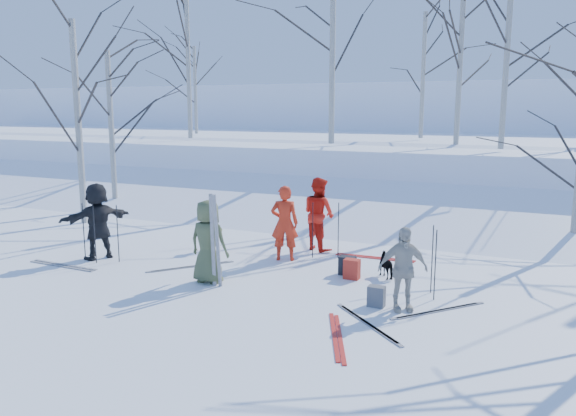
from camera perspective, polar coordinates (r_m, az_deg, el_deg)
The scene contains 37 objects.
ground at distance 11.69m, azimuth -3.12°, elevation -7.47°, with size 120.00×120.00×0.00m, color white.
snow_ramp at distance 17.95m, azimuth 7.40°, elevation -0.79°, with size 70.00×9.50×1.40m, color white.
snow_plateau at distance 27.45m, azimuth 13.78°, elevation 4.60°, with size 70.00×18.00×2.20m, color white.
far_hill at distance 48.14m, azimuth 18.77°, elevation 7.84°, with size 90.00×30.00×6.00m, color white.
skier_olive_center at distance 11.52m, azimuth -8.10°, elevation -3.39°, with size 0.84×0.55×1.72m, color #475130.
skier_red_north at distance 13.07m, azimuth -0.36°, elevation -1.55°, with size 0.65×0.42×1.77m, color red.
skier_redor_behind at distance 14.05m, azimuth 3.14°, elevation -0.59°, with size 0.89×0.70×1.84m, color red.
skier_red_seated at distance 14.21m, azimuth -7.75°, elevation -2.52°, with size 0.57×0.33×0.88m, color red.
skier_cream_east at distance 10.08m, azimuth 11.58°, elevation -6.09°, with size 0.89×0.37×1.51m, color beige.
skier_grey_west at distance 13.95m, azimuth -18.79°, elevation -1.25°, with size 1.68×0.54×1.82m, color black.
dog at distance 12.08m, azimuth 10.11°, elevation -5.75°, with size 0.28×0.62×0.52m, color black.
upright_ski_left at distance 11.19m, azimuth -7.67°, elevation -3.31°, with size 0.07×0.02×1.90m, color silver.
upright_ski_right at distance 11.13m, azimuth -7.20°, elevation -3.38°, with size 0.07×0.02×1.90m, color silver.
ski_pair_a at distance 9.59m, azimuth 8.10°, elevation -11.55°, with size 1.55×1.42×0.02m, color silver, non-canonical shape.
ski_pair_b at distance 9.04m, azimuth 5.02°, elevation -12.89°, with size 0.94×1.82×0.02m, color red, non-canonical shape.
ski_pair_c at distance 12.88m, azimuth -9.84°, elevation -5.89°, with size 1.35×1.60×0.02m, color silver, non-canonical shape.
ski_pair_d at distance 13.76m, azimuth -21.89°, elevation -5.44°, with size 1.90×0.23×0.02m, color silver, non-canonical shape.
ski_pair_e at distance 13.59m, azimuth 8.83°, elevation -5.01°, with size 1.91×0.30×0.02m, color red, non-canonical shape.
ski_pair_f at distance 10.40m, azimuth 15.04°, elevation -10.04°, with size 1.38×1.58×0.02m, color silver, non-canonical shape.
ski_pole_a at distance 13.58m, azimuth -19.04°, elevation -2.59°, with size 0.02×0.02×1.34m, color black.
ski_pole_b at distance 11.16m, azimuth 14.43°, elevation -5.06°, with size 0.02×0.02×1.34m, color black.
ski_pole_c at distance 14.08m, azimuth -20.04°, elevation -2.22°, with size 0.02×0.02×1.34m, color black.
ski_pole_d at distance 13.54m, azimuth -16.91°, elevation -2.51°, with size 0.02×0.02×1.34m, color black.
ski_pole_e at distance 10.76m, azimuth 14.73°, elevation -5.65°, with size 0.02×0.02×1.34m, color black.
ski_pole_f at distance 13.35m, azimuth 5.14°, elevation -2.28°, with size 0.02×0.02×1.34m, color black.
ski_pole_g at distance 13.33m, azimuth 2.53°, elevation -2.27°, with size 0.02×0.02×1.34m, color black.
backpack_red at distance 11.88m, azimuth 6.50°, elevation -6.18°, with size 0.32×0.22×0.42m, color #AE281A.
backpack_grey at distance 10.35m, azimuth 8.97°, elevation -8.86°, with size 0.30×0.20×0.38m, color #505157.
backpack_dark at distance 12.16m, azimuth 6.05°, elevation -5.83°, with size 0.34×0.24×0.40m, color black.
birch_plateau_c at distance 29.62m, azimuth -9.40°, elevation 11.71°, with size 3.66×3.66×4.37m, color silver, non-canonical shape.
birch_plateau_e at distance 25.33m, azimuth -10.10°, elevation 14.35°, with size 5.14×5.14×6.49m, color silver, non-canonical shape.
birch_plateau_f at distance 19.70m, azimuth 21.31°, elevation 13.63°, with size 4.46×4.46×5.51m, color silver, non-canonical shape.
birch_plateau_g at distance 21.41m, azimuth 4.54°, elevation 16.09°, with size 5.57×5.57×7.10m, color silver, non-canonical shape.
birch_plateau_h at distance 25.72m, azimuth 13.56°, elevation 12.91°, with size 4.36×4.36×5.37m, color silver, non-canonical shape.
birch_plateau_i at distance 21.51m, azimuth 17.08°, elevation 13.92°, with size 4.66×4.66×5.81m, color silver, non-canonical shape.
birch_edge_a at distance 18.28m, azimuth -20.53°, elevation 8.02°, with size 4.87×4.87×6.10m, color silver, non-canonical shape.
birch_edge_d at distance 20.53m, azimuth -17.50°, elevation 7.44°, with size 4.41×4.41×5.44m, color silver, non-canonical shape.
Camera 1 is at (5.25, -9.83, 3.55)m, focal length 35.00 mm.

